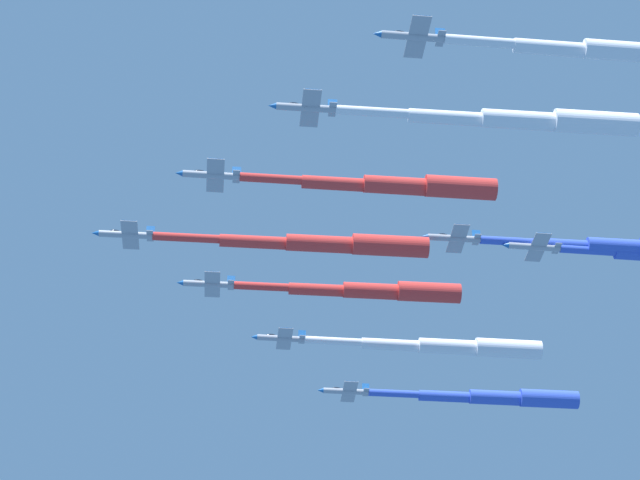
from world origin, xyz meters
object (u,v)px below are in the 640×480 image
Objects in this scene: jet_port_inner at (397,185)px; jet_starboard_inner at (373,291)px; jet_port_outer at (622,51)px; jet_lead at (324,244)px; jet_starboard_mid at (451,346)px; jet_starboard_outer at (497,397)px; jet_trail_port at (616,246)px; jet_port_mid at (522,120)px.

jet_port_inner is 29.84m from jet_starboard_inner.
jet_lead is at bearing -164.29° from jet_port_outer.
jet_starboard_mid is at bearing 135.82° from jet_port_inner.
jet_starboard_outer is at bearing 130.70° from jet_port_inner.
jet_starboard_outer is at bearing 169.83° from jet_trail_port.
jet_starboard_inner is at bearing -71.12° from jet_starboard_mid.
jet_lead is 1.08× the size of jet_port_outer.
jet_port_outer reaches higher than jet_lead.
jet_starboard_mid is 76.24m from jet_port_outer.
jet_starboard_mid is 38.20m from jet_trail_port.
jet_lead is 40.48m from jet_starboard_mid.
jet_starboard_mid is at bearing 108.88° from jet_starboard_inner.
jet_starboard_inner reaches higher than jet_port_mid.
jet_trail_port reaches higher than jet_starboard_inner.
jet_trail_port reaches higher than jet_port_mid.
jet_starboard_inner reaches higher than jet_starboard_mid.
jet_starboard_outer is (-82.02, 37.62, -2.30)m from jet_port_outer.
jet_port_outer is at bearing -24.64° from jet_starboard_outer.
jet_starboard_mid reaches higher than jet_port_inner.
jet_starboard_outer is 46.75m from jet_trail_port.
jet_starboard_outer is at bearing 117.49° from jet_starboard_mid.
jet_trail_port reaches higher than jet_port_inner.
jet_starboard_inner is at bearing -134.95° from jet_trail_port.
jet_lead is at bearing -169.77° from jet_port_inner.
jet_starboard_outer is at bearing 115.53° from jet_lead.
jet_trail_port is at bearing 12.85° from jet_starboard_mid.
jet_port_mid is 1.07× the size of jet_starboard_outer.
jet_port_mid is 1.07× the size of jet_port_outer.
jet_starboard_mid is 1.06× the size of jet_port_outer.
jet_port_mid is at bearing -61.32° from jet_trail_port.
jet_starboard_outer is at bearing 147.11° from jet_port_mid.
jet_lead is 1.08× the size of jet_starboard_outer.
jet_port_outer is at bearing -39.14° from jet_trail_port.
jet_port_inner reaches higher than jet_lead.
jet_starboard_mid is 1.06× the size of jet_starboard_outer.
jet_port_outer reaches higher than jet_starboard_outer.
jet_port_outer is (56.47, 15.89, 1.94)m from jet_lead.
jet_port_mid reaches higher than jet_lead.
jet_trail_port reaches higher than jet_starboard_mid.
jet_port_inner is 42.21m from jet_trail_port.
jet_port_mid is at bearing -168.02° from jet_port_outer.
jet_starboard_outer is (-8.70, 16.72, -1.56)m from jet_starboard_mid.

